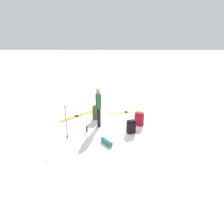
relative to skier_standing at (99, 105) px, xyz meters
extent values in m
plane|color=white|center=(-0.15, -0.56, -0.95)|extent=(80.00, 80.00, 0.00)
cylinder|color=black|center=(0.10, 0.00, -0.53)|extent=(0.14, 0.14, 0.85)
cylinder|color=black|center=(-0.10, 0.00, -0.53)|extent=(0.14, 0.14, 0.85)
cube|color=#26552F|center=(0.00, 0.00, 0.20)|extent=(0.35, 0.23, 0.60)
cylinder|color=#26552F|center=(0.24, 0.01, 0.23)|extent=(0.09, 0.09, 0.58)
cylinder|color=#26552F|center=(-0.24, -0.01, 0.23)|extent=(0.09, 0.09, 0.58)
sphere|color=tan|center=(0.00, 0.00, 0.64)|extent=(0.22, 0.22, 0.22)
cube|color=#ADAB1E|center=(1.09, 1.18, -0.94)|extent=(1.39, 1.35, 0.02)
cube|color=black|center=(1.09, 1.18, -0.92)|extent=(0.14, 0.14, 0.03)
cube|color=#ADAB1E|center=(1.02, 1.11, -0.94)|extent=(1.39, 1.35, 0.02)
cube|color=black|center=(1.02, 1.11, -0.92)|extent=(0.14, 0.14, 0.03)
cube|color=gold|center=(1.54, -1.28, -0.94)|extent=(0.52, 1.74, 0.02)
cube|color=black|center=(1.54, -1.28, -0.92)|extent=(0.10, 0.15, 0.03)
cube|color=gold|center=(1.64, -1.25, -0.94)|extent=(0.52, 1.74, 0.02)
cube|color=black|center=(1.64, -1.25, -0.92)|extent=(0.10, 0.15, 0.03)
cube|color=black|center=(-0.64, -1.33, -0.73)|extent=(0.34, 0.38, 0.45)
cube|color=black|center=(-0.64, -1.33, -0.46)|extent=(0.30, 0.34, 0.08)
cube|color=maroon|center=(0.09, -1.73, -0.70)|extent=(0.39, 0.42, 0.51)
cube|color=maroon|center=(0.09, -1.73, -0.41)|extent=(0.35, 0.38, 0.08)
cube|color=#405015|center=(0.76, 0.16, -0.66)|extent=(0.28, 0.37, 0.59)
cube|color=#415412|center=(0.76, 0.16, -0.33)|extent=(0.25, 0.33, 0.08)
cylinder|color=maroon|center=(-1.12, 1.13, -0.35)|extent=(0.02, 0.02, 1.20)
sphere|color=#A51919|center=(-1.12, 1.13, 0.28)|extent=(0.05, 0.05, 0.05)
cylinder|color=black|center=(-1.12, 1.13, -0.89)|extent=(0.07, 0.07, 0.01)
cylinder|color=maroon|center=(-1.00, 1.17, -0.35)|extent=(0.02, 0.02, 1.20)
sphere|color=#A51919|center=(-1.00, 1.17, 0.28)|extent=(0.05, 0.05, 0.05)
cylinder|color=black|center=(-1.00, 1.17, -0.89)|extent=(0.07, 0.07, 0.01)
cylinder|color=teal|center=(-1.55, -0.37, -0.86)|extent=(0.55, 0.47, 0.18)
cylinder|color=black|center=(-0.57, 0.46, -0.82)|extent=(0.07, 0.07, 0.26)
camera|label=1|loc=(-8.18, -0.60, 2.85)|focal=33.38mm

